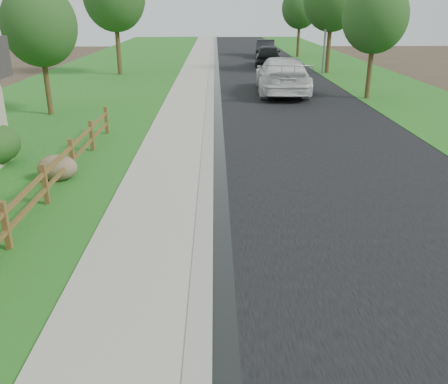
{
  "coord_description": "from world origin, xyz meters",
  "views": [
    {
      "loc": [
        0.67,
        -3.58,
        4.71
      ],
      "look_at": [
        0.85,
        5.97,
        0.97
      ],
      "focal_mm": 38.0,
      "sensor_mm": 36.0,
      "label": 1
    }
  ],
  "objects_px": {
    "white_suv": "(282,75)",
    "dark_car_mid": "(268,55)",
    "ranch_fence": "(27,201)",
    "streetlight": "(325,10)"
  },
  "relations": [
    {
      "from": "white_suv",
      "to": "dark_car_mid",
      "type": "bearing_deg",
      "value": -89.65
    },
    {
      "from": "dark_car_mid",
      "to": "streetlight",
      "type": "relative_size",
      "value": 0.65
    },
    {
      "from": "white_suv",
      "to": "streetlight",
      "type": "bearing_deg",
      "value": -112.91
    },
    {
      "from": "ranch_fence",
      "to": "streetlight",
      "type": "relative_size",
      "value": 2.13
    },
    {
      "from": "white_suv",
      "to": "dark_car_mid",
      "type": "height_order",
      "value": "white_suv"
    },
    {
      "from": "dark_car_mid",
      "to": "ranch_fence",
      "type": "bearing_deg",
      "value": 79.76
    },
    {
      "from": "ranch_fence",
      "to": "streetlight",
      "type": "xyz_separation_m",
      "value": [
        12.15,
        26.04,
        3.89
      ]
    },
    {
      "from": "white_suv",
      "to": "dark_car_mid",
      "type": "distance_m",
      "value": 13.65
    },
    {
      "from": "white_suv",
      "to": "streetlight",
      "type": "distance_m",
      "value": 9.79
    },
    {
      "from": "white_suv",
      "to": "streetlight",
      "type": "relative_size",
      "value": 0.89
    }
  ]
}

